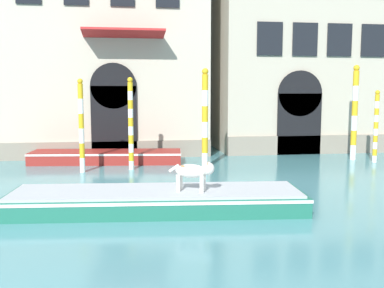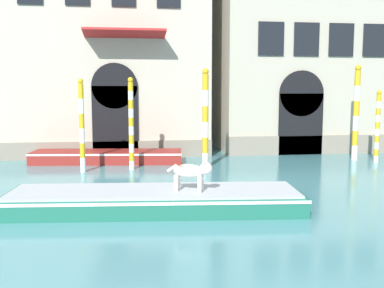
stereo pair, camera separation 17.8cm
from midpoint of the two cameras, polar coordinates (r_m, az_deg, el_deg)
name	(u,v)px [view 2 (the right image)]	position (r m, az deg, el deg)	size (l,w,h in m)	color
boat_foreground	(155,199)	(12.18, -4.35, -7.03)	(8.04, 2.83, 0.56)	#1E6651
dog_on_deck	(192,172)	(11.80, 0.45, -3.51)	(1.17, 0.65, 0.82)	silver
boat_moored_near_palazzo	(107,156)	(20.36, -10.45, -1.56)	(6.77, 2.44, 0.53)	maroon
mooring_pole_0	(82,125)	(18.02, -13.54, 2.31)	(0.21, 0.21, 3.66)	white
mooring_pole_1	(205,118)	(18.40, 1.99, 3.28)	(0.26, 0.26, 4.10)	white
mooring_pole_2	(356,112)	(21.97, 20.34, 3.78)	(0.28, 0.28, 4.36)	white
mooring_pole_3	(377,126)	(21.55, 22.71, 2.09)	(0.20, 0.20, 3.22)	white
mooring_pole_4	(131,123)	(18.28, -7.45, 2.61)	(0.22, 0.22, 3.73)	white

